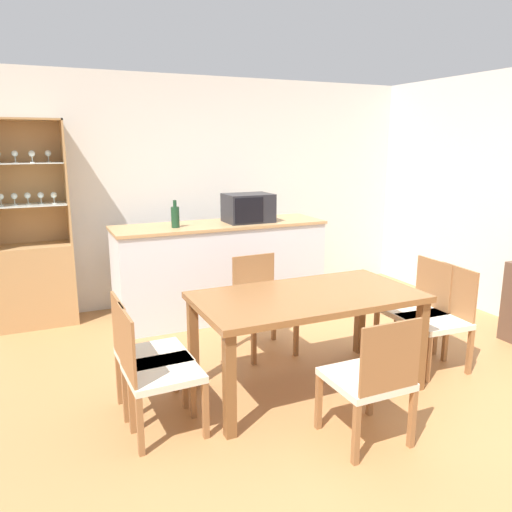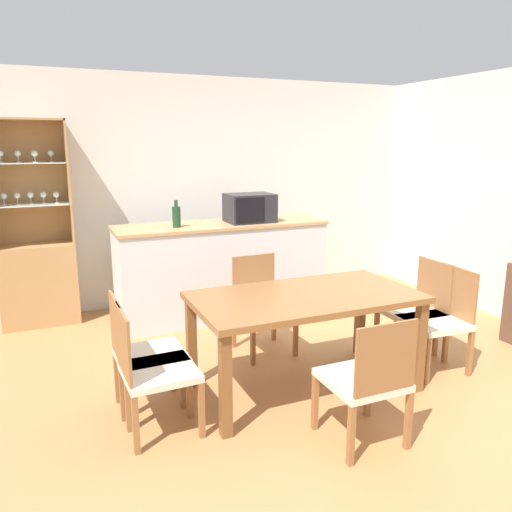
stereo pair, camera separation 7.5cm
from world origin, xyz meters
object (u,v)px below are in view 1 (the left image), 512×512
(dining_chair_side_right_far, at_px, (416,309))
(microwave, at_px, (248,208))
(dining_table, at_px, (307,305))
(dining_chair_head_far, at_px, (262,305))
(display_cabinet, at_px, (35,268))
(dining_chair_side_left_far, at_px, (147,355))
(dining_chair_side_left_near, at_px, (156,371))
(wine_bottle, at_px, (175,216))
(dining_chair_head_near, at_px, (370,379))
(dining_chair_side_right_near, at_px, (439,318))

(dining_chair_side_right_far, bearing_deg, microwave, 29.65)
(dining_table, xyz_separation_m, dining_chair_head_far, (-0.00, 0.78, -0.23))
(dining_chair_head_far, bearing_deg, microwave, -108.79)
(display_cabinet, height_order, dining_chair_side_left_far, display_cabinet)
(dining_chair_side_left_near, height_order, wine_bottle, wine_bottle)
(dining_chair_side_left_far, bearing_deg, dining_chair_head_far, 117.49)
(dining_chair_head_far, bearing_deg, dining_chair_side_right_far, 148.79)
(dining_chair_head_near, bearing_deg, dining_chair_side_right_far, 37.90)
(dining_chair_side_left_far, bearing_deg, dining_chair_side_right_far, 88.31)
(dining_chair_side_left_near, xyz_separation_m, dining_chair_side_right_near, (2.33, -0.00, 0.00))
(display_cabinet, distance_m, dining_chair_side_left_far, 2.29)
(dining_table, distance_m, dining_chair_head_near, 0.81)
(dining_chair_side_left_far, relative_size, dining_chair_head_near, 1.00)
(dining_chair_side_left_far, xyz_separation_m, dining_chair_head_near, (1.16, -0.91, 0.00))
(display_cabinet, xyz_separation_m, dining_chair_head_near, (1.81, -3.10, -0.17))
(dining_table, height_order, dining_chair_side_right_far, dining_chair_side_right_far)
(dining_chair_head_near, height_order, wine_bottle, wine_bottle)
(dining_chair_side_right_far, bearing_deg, dining_table, 97.86)
(dining_chair_head_near, bearing_deg, dining_chair_head_far, 89.98)
(dining_chair_side_left_far, relative_size, microwave, 1.73)
(display_cabinet, xyz_separation_m, microwave, (2.10, -0.56, 0.56))
(dining_chair_head_near, relative_size, dining_chair_side_right_near, 1.00)
(dining_chair_side_right_near, bearing_deg, microwave, 28.39)
(dining_chair_side_right_far, bearing_deg, dining_chair_head_near, 129.48)
(dining_chair_side_right_near, bearing_deg, dining_chair_side_left_far, 87.20)
(dining_chair_side_left_near, bearing_deg, dining_chair_side_right_far, 94.56)
(dining_chair_head_far, distance_m, wine_bottle, 1.27)
(dining_table, distance_m, dining_chair_head_far, 0.81)
(dining_chair_head_far, height_order, dining_chair_side_right_near, same)
(display_cabinet, height_order, wine_bottle, display_cabinet)
(dining_chair_head_near, xyz_separation_m, dining_chair_side_right_near, (1.16, 0.64, 0.00))
(dining_table, distance_m, dining_chair_side_right_far, 1.19)
(dining_chair_side_left_far, xyz_separation_m, microwave, (1.46, 1.63, 0.73))
(dining_chair_side_right_near, relative_size, wine_bottle, 3.10)
(dining_chair_head_near, distance_m, dining_chair_side_left_near, 1.33)
(display_cabinet, relative_size, dining_chair_side_right_far, 2.44)
(dining_chair_side_right_far, bearing_deg, wine_bottle, 47.83)
(dining_chair_side_right_far, height_order, wine_bottle, wine_bottle)
(dining_chair_side_right_far, bearing_deg, dining_chair_side_right_near, -178.52)
(dining_chair_side_left_near, distance_m, dining_chair_side_right_near, 2.33)
(dining_chair_side_left_far, distance_m, dining_chair_side_left_near, 0.26)
(display_cabinet, height_order, dining_chair_side_left_near, display_cabinet)
(display_cabinet, distance_m, dining_chair_side_left_near, 2.54)
(dining_chair_side_left_far, bearing_deg, dining_chair_side_right_near, 81.84)
(wine_bottle, bearing_deg, dining_chair_side_left_far, -112.48)
(dining_chair_head_near, relative_size, dining_chair_head_far, 1.00)
(display_cabinet, distance_m, dining_table, 2.94)
(dining_table, bearing_deg, dining_chair_side_right_far, 6.36)
(dining_chair_head_near, relative_size, microwave, 1.73)
(dining_chair_head_far, relative_size, dining_chair_side_right_near, 1.00)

